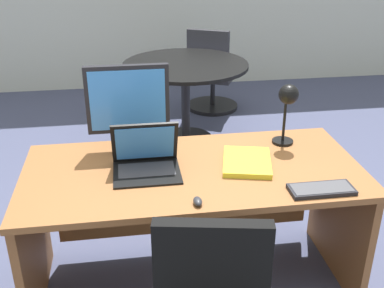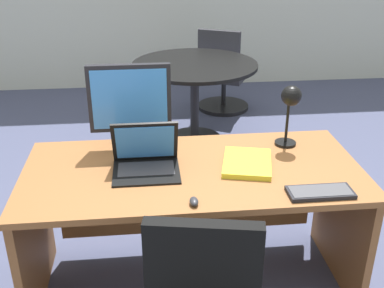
{
  "view_description": "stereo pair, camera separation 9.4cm",
  "coord_description": "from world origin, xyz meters",
  "views": [
    {
      "loc": [
        -0.32,
        -2.09,
        1.87
      ],
      "look_at": [
        0.0,
        0.04,
        0.86
      ],
      "focal_mm": 43.93,
      "sensor_mm": 36.0,
      "label": 1
    },
    {
      "loc": [
        -0.23,
        -2.11,
        1.87
      ],
      "look_at": [
        0.0,
        0.04,
        0.86
      ],
      "focal_mm": 43.93,
      "sensor_mm": 36.0,
      "label": 2
    }
  ],
  "objects": [
    {
      "name": "desk",
      "position": [
        0.0,
        0.05,
        0.52
      ],
      "size": [
        1.73,
        0.82,
        0.74
      ],
      "color": "brown",
      "rests_on": "ground"
    },
    {
      "name": "ground",
      "position": [
        0.0,
        1.5,
        0.0
      ],
      "size": [
        12.0,
        12.0,
        0.0
      ],
      "primitive_type": "plane",
      "color": "#474C6B"
    },
    {
      "name": "meeting_chair_near",
      "position": [
        0.61,
        2.71,
        0.36
      ],
      "size": [
        0.62,
        0.63,
        0.91
      ],
      "color": "black",
      "rests_on": "ground"
    },
    {
      "name": "meeting_table",
      "position": [
        0.22,
        1.92,
        0.57
      ],
      "size": [
        1.12,
        1.12,
        0.76
      ],
      "color": "black",
      "rests_on": "ground"
    },
    {
      "name": "book",
      "position": [
        0.28,
        0.01,
        0.75
      ],
      "size": [
        0.31,
        0.36,
        0.03
      ],
      "color": "yellow",
      "rests_on": "desk"
    },
    {
      "name": "mouse",
      "position": [
        -0.03,
        -0.34,
        0.75
      ],
      "size": [
        0.04,
        0.07,
        0.03
      ],
      "color": "#2D2D33",
      "rests_on": "desk"
    },
    {
      "name": "keyboard",
      "position": [
        0.56,
        -0.31,
        0.75
      ],
      "size": [
        0.3,
        0.13,
        0.02
      ],
      "color": "black",
      "rests_on": "desk"
    },
    {
      "name": "monitor",
      "position": [
        -0.31,
        0.29,
        1.01
      ],
      "size": [
        0.44,
        0.16,
        0.48
      ],
      "color": "black",
      "rests_on": "desk"
    },
    {
      "name": "laptop",
      "position": [
        -0.24,
        0.03,
        0.81
      ],
      "size": [
        0.33,
        0.28,
        0.26
      ],
      "color": "black",
      "rests_on": "desk"
    },
    {
      "name": "desk_lamp",
      "position": [
        0.55,
        0.21,
        0.99
      ],
      "size": [
        0.12,
        0.14,
        0.36
      ],
      "color": "black",
      "rests_on": "desk"
    }
  ]
}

